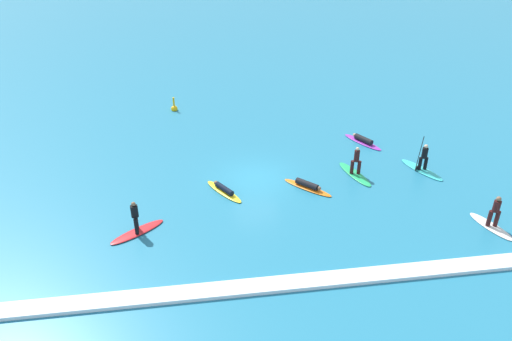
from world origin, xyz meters
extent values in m
plane|color=teal|center=(0.00, 0.00, 0.00)|extent=(120.00, 120.00, 0.00)
ellipsoid|color=orange|center=(2.70, -1.55, 0.05)|extent=(2.56, 2.59, 0.10)
cylinder|color=black|center=(2.67, -1.51, 0.27)|extent=(1.21, 1.22, 0.35)
sphere|color=brown|center=(3.23, -2.08, 0.29)|extent=(0.29, 0.29, 0.21)
ellipsoid|color=#23B266|center=(5.80, -0.45, 0.05)|extent=(1.53, 3.18, 0.10)
cylinder|color=#381414|center=(5.99, -0.50, 0.51)|extent=(0.26, 0.26, 0.82)
cylinder|color=#381414|center=(5.61, -0.40, 0.51)|extent=(0.26, 0.26, 0.82)
cylinder|color=#381414|center=(5.80, -0.45, 1.26)|extent=(0.39, 0.39, 0.69)
sphere|color=beige|center=(5.80, -0.45, 1.71)|extent=(0.25, 0.25, 0.20)
ellipsoid|color=#33C6CC|center=(9.92, -0.50, 0.04)|extent=(1.94, 3.11, 0.08)
cylinder|color=black|center=(10.09, -0.52, 0.47)|extent=(0.27, 0.27, 0.78)
cylinder|color=black|center=(9.76, -0.48, 0.47)|extent=(0.27, 0.27, 0.78)
cylinder|color=black|center=(9.92, -0.50, 1.18)|extent=(0.45, 0.45, 0.63)
sphere|color=beige|center=(9.92, -0.50, 1.61)|extent=(0.29, 0.29, 0.22)
cylinder|color=black|center=(9.61, -0.47, 1.16)|extent=(0.29, 0.16, 2.14)
cube|color=black|center=(9.61, -0.47, 0.14)|extent=(0.21, 0.14, 0.32)
ellipsoid|color=purple|center=(7.65, 3.57, 0.05)|extent=(2.10, 2.98, 0.09)
cylinder|color=black|center=(7.67, 3.52, 0.27)|extent=(0.99, 1.36, 0.36)
sphere|color=tan|center=(7.27, 4.21, 0.29)|extent=(0.31, 0.31, 0.22)
ellipsoid|color=yellow|center=(-1.97, -1.31, 0.05)|extent=(2.09, 2.82, 0.10)
cylinder|color=black|center=(-1.95, -1.35, 0.26)|extent=(0.98, 1.30, 0.31)
sphere|color=brown|center=(-2.37, -0.68, 0.28)|extent=(0.33, 0.33, 0.24)
ellipsoid|color=white|center=(10.89, -6.38, 0.04)|extent=(1.46, 2.69, 0.08)
cylinder|color=#381414|center=(11.06, -6.42, 0.51)|extent=(0.27, 0.27, 0.86)
cylinder|color=#381414|center=(10.72, -6.34, 0.51)|extent=(0.27, 0.27, 0.86)
cylinder|color=#381414|center=(10.89, -6.38, 1.24)|extent=(0.43, 0.43, 0.59)
sphere|color=brown|center=(10.89, -6.38, 1.66)|extent=(0.31, 0.31, 0.24)
ellipsoid|color=red|center=(-6.47, -4.41, 0.05)|extent=(2.78, 2.22, 0.11)
cylinder|color=black|center=(-6.46, -4.63, 0.54)|extent=(0.26, 0.26, 0.86)
cylinder|color=black|center=(-6.49, -4.19, 0.54)|extent=(0.26, 0.26, 0.86)
cylinder|color=black|center=(-6.47, -4.41, 1.27)|extent=(0.49, 0.49, 0.61)
sphere|color=brown|center=(-6.47, -4.41, 1.68)|extent=(0.30, 0.30, 0.21)
sphere|color=yellow|center=(-4.73, 10.92, 0.12)|extent=(0.50, 0.50, 0.50)
cylinder|color=yellow|center=(-4.73, 10.92, 0.52)|extent=(0.14, 0.14, 1.03)
cube|color=white|center=(0.00, -9.05, 0.09)|extent=(25.41, 0.90, 0.18)
camera|label=1|loc=(-3.45, -24.45, 14.55)|focal=34.62mm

